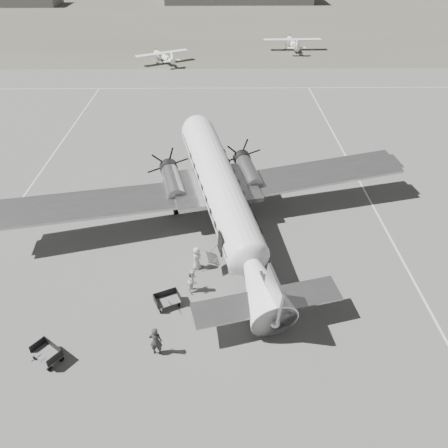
{
  "coord_description": "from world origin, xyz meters",
  "views": [
    {
      "loc": [
        -0.92,
        -22.37,
        19.76
      ],
      "look_at": [
        -0.62,
        2.8,
        2.2
      ],
      "focal_mm": 35.0,
      "sensor_mm": 36.0,
      "label": 1
    }
  ],
  "objects_px": {
    "light_plane_left": "(163,58)",
    "baggage_cart_near": "(167,300)",
    "baggage_cart_far": "(47,354)",
    "ground_crew": "(156,341)",
    "ramp_agent": "(193,281)",
    "dc3_airliner": "(224,199)",
    "passenger": "(197,258)",
    "light_plane_right": "(293,44)"
  },
  "relations": [
    {
      "from": "baggage_cart_near",
      "to": "passenger",
      "type": "relative_size",
      "value": 0.93
    },
    {
      "from": "ramp_agent",
      "to": "baggage_cart_far",
      "type": "bearing_deg",
      "value": 147.15
    },
    {
      "from": "light_plane_right",
      "to": "dc3_airliner",
      "type": "bearing_deg",
      "value": -104.88
    },
    {
      "from": "dc3_airliner",
      "to": "ground_crew",
      "type": "height_order",
      "value": "dc3_airliner"
    },
    {
      "from": "baggage_cart_near",
      "to": "baggage_cart_far",
      "type": "xyz_separation_m",
      "value": [
        -6.13,
        -4.0,
        0.02
      ]
    },
    {
      "from": "passenger",
      "to": "baggage_cart_near",
      "type": "bearing_deg",
      "value": 177.25
    },
    {
      "from": "ground_crew",
      "to": "ramp_agent",
      "type": "height_order",
      "value": "ground_crew"
    },
    {
      "from": "light_plane_left",
      "to": "ramp_agent",
      "type": "bearing_deg",
      "value": -111.91
    },
    {
      "from": "baggage_cart_far",
      "to": "light_plane_right",
      "type": "bearing_deg",
      "value": 108.75
    },
    {
      "from": "light_plane_right",
      "to": "passenger",
      "type": "bearing_deg",
      "value": -105.7
    },
    {
      "from": "ground_crew",
      "to": "ramp_agent",
      "type": "bearing_deg",
      "value": -107.16
    },
    {
      "from": "dc3_airliner",
      "to": "light_plane_left",
      "type": "height_order",
      "value": "dc3_airliner"
    },
    {
      "from": "baggage_cart_far",
      "to": "passenger",
      "type": "bearing_deg",
      "value": 81.43
    },
    {
      "from": "baggage_cart_near",
      "to": "ground_crew",
      "type": "relative_size",
      "value": 0.82
    },
    {
      "from": "ground_crew",
      "to": "light_plane_left",
      "type": "bearing_deg",
      "value": -81.71
    },
    {
      "from": "light_plane_left",
      "to": "passenger",
      "type": "height_order",
      "value": "light_plane_left"
    },
    {
      "from": "light_plane_left",
      "to": "light_plane_right",
      "type": "bearing_deg",
      "value": -9.12
    },
    {
      "from": "dc3_airliner",
      "to": "ground_crew",
      "type": "distance_m",
      "value": 12.14
    },
    {
      "from": "dc3_airliner",
      "to": "baggage_cart_far",
      "type": "bearing_deg",
      "value": -144.25
    },
    {
      "from": "baggage_cart_far",
      "to": "ramp_agent",
      "type": "relative_size",
      "value": 0.96
    },
    {
      "from": "passenger",
      "to": "baggage_cart_far",
      "type": "bearing_deg",
      "value": 156.59
    },
    {
      "from": "dc3_airliner",
      "to": "ground_crew",
      "type": "xyz_separation_m",
      "value": [
        -3.83,
        -11.33,
        -2.09
      ]
    },
    {
      "from": "light_plane_right",
      "to": "ramp_agent",
      "type": "height_order",
      "value": "light_plane_right"
    },
    {
      "from": "baggage_cart_far",
      "to": "ground_crew",
      "type": "height_order",
      "value": "ground_crew"
    },
    {
      "from": "ground_crew",
      "to": "baggage_cart_near",
      "type": "bearing_deg",
      "value": -91.12
    },
    {
      "from": "light_plane_right",
      "to": "baggage_cart_near",
      "type": "height_order",
      "value": "light_plane_right"
    },
    {
      "from": "light_plane_left",
      "to": "baggage_cart_near",
      "type": "bearing_deg",
      "value": -113.65
    },
    {
      "from": "light_plane_right",
      "to": "ground_crew",
      "type": "relative_size",
      "value": 5.43
    },
    {
      "from": "ramp_agent",
      "to": "passenger",
      "type": "height_order",
      "value": "ramp_agent"
    },
    {
      "from": "light_plane_right",
      "to": "baggage_cart_near",
      "type": "xyz_separation_m",
      "value": [
        -16.85,
        -64.67,
        -0.65
      ]
    },
    {
      "from": "light_plane_right",
      "to": "ramp_agent",
      "type": "distance_m",
      "value": 65.17
    },
    {
      "from": "dc3_airliner",
      "to": "baggage_cart_near",
      "type": "distance_m",
      "value": 8.9
    },
    {
      "from": "dc3_airliner",
      "to": "passenger",
      "type": "height_order",
      "value": "dc3_airliner"
    },
    {
      "from": "light_plane_left",
      "to": "passenger",
      "type": "distance_m",
      "value": 53.09
    },
    {
      "from": "dc3_airliner",
      "to": "ground_crew",
      "type": "bearing_deg",
      "value": -123.31
    },
    {
      "from": "light_plane_right",
      "to": "passenger",
      "type": "xyz_separation_m",
      "value": [
        -15.16,
        -61.08,
        -0.24
      ]
    },
    {
      "from": "dc3_airliner",
      "to": "passenger",
      "type": "distance_m",
      "value": 5.05
    },
    {
      "from": "light_plane_left",
      "to": "baggage_cart_near",
      "type": "relative_size",
      "value": 5.75
    },
    {
      "from": "light_plane_left",
      "to": "ground_crew",
      "type": "distance_m",
      "value": 60.01
    },
    {
      "from": "light_plane_left",
      "to": "dc3_airliner",
      "type": "bearing_deg",
      "value": -108.57
    },
    {
      "from": "dc3_airliner",
      "to": "baggage_cart_far",
      "type": "xyz_separation_m",
      "value": [
        -9.7,
        -11.73,
        -2.59
      ]
    },
    {
      "from": "dc3_airliner",
      "to": "ramp_agent",
      "type": "distance_m",
      "value": 7.06
    }
  ]
}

